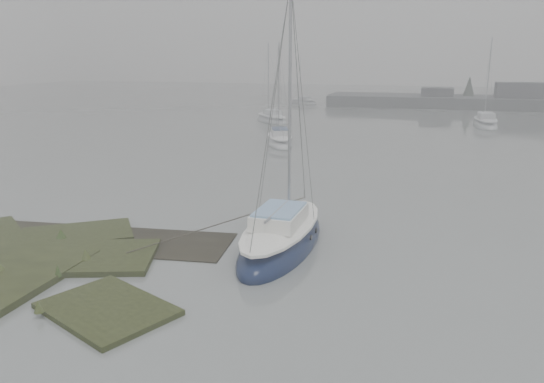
# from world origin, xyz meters

# --- Properties ---
(ground) EXTENTS (160.00, 160.00, 0.00)m
(ground) POSITION_xyz_m (0.00, 30.00, 0.00)
(ground) COLOR slate
(ground) RESTS_ON ground
(sailboat_main) EXTENTS (2.55, 7.10, 9.92)m
(sailboat_main) POSITION_xyz_m (3.78, 5.55, 0.31)
(sailboat_main) COLOR #0D1736
(sailboat_main) RESTS_ON ground
(sailboat_white) EXTENTS (3.82, 6.10, 8.18)m
(sailboat_white) POSITION_xyz_m (-2.07, 27.11, 0.25)
(sailboat_white) COLOR silver
(sailboat_white) RESTS_ON ground
(sailboat_far_a) EXTENTS (5.31, 5.83, 8.41)m
(sailboat_far_a) POSITION_xyz_m (-6.34, 39.91, 0.26)
(sailboat_far_a) COLOR #A8AFB2
(sailboat_far_a) RESTS_ON ground
(sailboat_far_b) EXTENTS (2.37, 6.40, 8.91)m
(sailboat_far_b) POSITION_xyz_m (14.17, 42.23, 0.28)
(sailboat_far_b) COLOR silver
(sailboat_far_b) RESTS_ON ground
(sailboat_far_c) EXTENTS (4.97, 3.60, 6.76)m
(sailboat_far_c) POSITION_xyz_m (-7.69, 60.84, 0.21)
(sailboat_far_c) COLOR #B5BBBF
(sailboat_far_c) RESTS_ON ground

